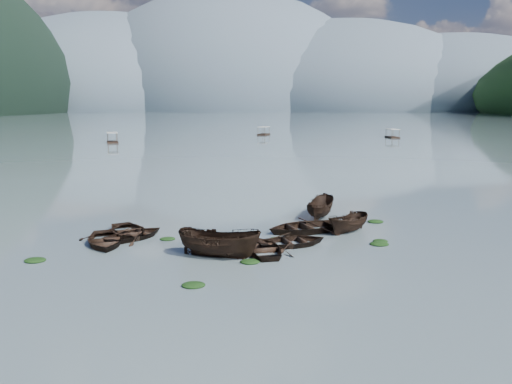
{
  "coord_description": "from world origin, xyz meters",
  "views": [
    {
      "loc": [
        0.4,
        -23.56,
        8.13
      ],
      "look_at": [
        0.0,
        12.0,
        2.0
      ],
      "focal_mm": 35.0,
      "sensor_mm": 36.0,
      "label": 1
    }
  ],
  "objects_px": {
    "rowboat_3": "(263,252)",
    "pontoon_centre": "(264,135)",
    "rowboat_0": "(105,244)",
    "pontoon_left": "(113,143)"
  },
  "relations": [
    {
      "from": "rowboat_0",
      "to": "rowboat_3",
      "type": "xyz_separation_m",
      "value": [
        9.41,
        -1.39,
        0.0
      ]
    },
    {
      "from": "pontoon_left",
      "to": "pontoon_centre",
      "type": "xyz_separation_m",
      "value": [
        34.16,
        31.44,
        0.0
      ]
    },
    {
      "from": "rowboat_0",
      "to": "pontoon_centre",
      "type": "bearing_deg",
      "value": 66.1
    },
    {
      "from": "rowboat_3",
      "to": "pontoon_centre",
      "type": "xyz_separation_m",
      "value": [
        0.52,
        116.24,
        0.0
      ]
    },
    {
      "from": "rowboat_0",
      "to": "pontoon_centre",
      "type": "xyz_separation_m",
      "value": [
        9.93,
        114.84,
        0.0
      ]
    },
    {
      "from": "pontoon_centre",
      "to": "rowboat_0",
      "type": "bearing_deg",
      "value": -79.4
    },
    {
      "from": "rowboat_0",
      "to": "pontoon_left",
      "type": "distance_m",
      "value": 86.85
    },
    {
      "from": "pontoon_centre",
      "to": "rowboat_3",
      "type": "bearing_deg",
      "value": -74.71
    },
    {
      "from": "pontoon_left",
      "to": "pontoon_centre",
      "type": "height_order",
      "value": "pontoon_centre"
    },
    {
      "from": "pontoon_left",
      "to": "rowboat_3",
      "type": "bearing_deg",
      "value": -86.33
    }
  ]
}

